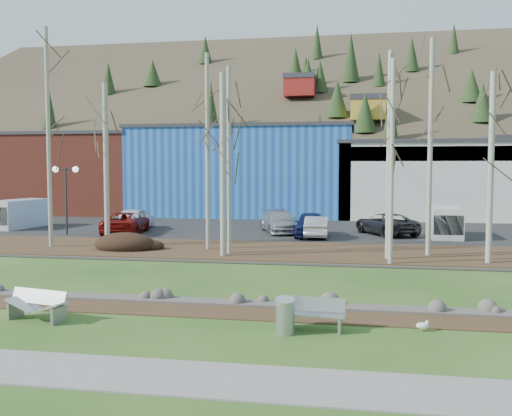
% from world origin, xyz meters
% --- Properties ---
extents(ground, '(200.00, 200.00, 0.00)m').
position_xyz_m(ground, '(0.00, 0.00, 0.00)').
color(ground, '#224918').
rests_on(ground, ground).
extents(footpath, '(80.00, 2.00, 0.04)m').
position_xyz_m(footpath, '(0.00, -3.50, 0.02)').
color(footpath, slate).
rests_on(footpath, ground).
extents(dirt_strip, '(80.00, 1.80, 0.03)m').
position_xyz_m(dirt_strip, '(0.00, 2.10, 0.01)').
color(dirt_strip, '#382616').
rests_on(dirt_strip, ground).
extents(near_bank_rocks, '(80.00, 0.80, 0.50)m').
position_xyz_m(near_bank_rocks, '(0.00, 3.10, 0.00)').
color(near_bank_rocks, '#47423D').
rests_on(near_bank_rocks, ground).
extents(river, '(80.00, 8.00, 0.90)m').
position_xyz_m(river, '(0.00, 7.20, 0.00)').
color(river, black).
rests_on(river, ground).
extents(far_bank_rocks, '(80.00, 0.80, 0.46)m').
position_xyz_m(far_bank_rocks, '(0.00, 11.30, 0.00)').
color(far_bank_rocks, '#47423D').
rests_on(far_bank_rocks, ground).
extents(far_bank, '(80.00, 7.00, 0.15)m').
position_xyz_m(far_bank, '(0.00, 14.50, 0.07)').
color(far_bank, '#382616').
rests_on(far_bank, ground).
extents(parking_lot, '(80.00, 14.00, 0.14)m').
position_xyz_m(parking_lot, '(0.00, 25.00, 0.07)').
color(parking_lot, black).
rests_on(parking_lot, ground).
extents(building_brick, '(16.32, 12.24, 7.80)m').
position_xyz_m(building_brick, '(-24.00, 39.00, 3.91)').
color(building_brick, '#953C2D').
rests_on(building_brick, ground).
extents(building_blue, '(20.40, 12.24, 8.30)m').
position_xyz_m(building_blue, '(-6.00, 39.00, 4.16)').
color(building_blue, '#1F42AA').
rests_on(building_blue, ground).
extents(building_white, '(18.36, 12.24, 6.80)m').
position_xyz_m(building_white, '(12.00, 38.98, 3.41)').
color(building_white, beige).
rests_on(building_white, ground).
extents(hillside, '(160.00, 72.00, 35.00)m').
position_xyz_m(hillside, '(0.00, 84.00, 17.50)').
color(hillside, '#362D1F').
rests_on(hillside, ground).
extents(bench_intact, '(1.78, 0.65, 0.88)m').
position_xyz_m(bench_intact, '(3.31, 0.63, 0.44)').
color(bench_intact, '#A4A7A8').
rests_on(bench_intact, ground).
extents(bench_damaged, '(2.02, 1.01, 0.86)m').
position_xyz_m(bench_damaged, '(-4.71, 0.25, 0.44)').
color(bench_damaged, '#A4A7A8').
rests_on(bench_damaged, ground).
extents(litter_bin, '(0.60, 0.60, 0.88)m').
position_xyz_m(litter_bin, '(2.60, 0.11, 0.44)').
color(litter_bin, '#A4A7A8').
rests_on(litter_bin, ground).
extents(seagull, '(0.39, 0.20, 0.29)m').
position_xyz_m(seagull, '(6.25, 0.99, 0.16)').
color(seagull, gold).
rests_on(seagull, ground).
extents(dirt_mound, '(3.27, 2.31, 0.64)m').
position_xyz_m(dirt_mound, '(-7.63, 13.57, 0.47)').
color(dirt_mound, black).
rests_on(dirt_mound, far_bank).
extents(birch_0, '(0.28, 0.28, 8.88)m').
position_xyz_m(birch_0, '(-8.99, 14.42, 4.59)').
color(birch_0, beige).
rests_on(birch_0, far_bank).
extents(birch_1, '(0.22, 0.22, 11.83)m').
position_xyz_m(birch_1, '(-11.99, 13.77, 6.06)').
color(birch_1, beige).
rests_on(birch_1, far_bank).
extents(birch_2, '(0.20, 0.20, 9.33)m').
position_xyz_m(birch_2, '(-1.85, 13.07, 4.82)').
color(birch_2, beige).
rests_on(birch_2, far_bank).
extents(birch_3, '(0.29, 0.29, 8.88)m').
position_xyz_m(birch_3, '(-1.96, 12.26, 4.59)').
color(birch_3, beige).
rests_on(birch_3, far_bank).
extents(birch_4, '(0.21, 0.21, 10.27)m').
position_xyz_m(birch_4, '(-3.30, 14.41, 5.29)').
color(birch_4, beige).
rests_on(birch_4, far_bank).
extents(birch_5, '(0.20, 0.20, 9.11)m').
position_xyz_m(birch_5, '(5.98, 11.30, 4.71)').
color(birch_5, beige).
rests_on(birch_5, far_bank).
extents(birch_6, '(0.27, 0.27, 9.71)m').
position_xyz_m(birch_6, '(5.94, 12.64, 5.01)').
color(birch_6, beige).
rests_on(birch_6, far_bank).
extents(birch_7, '(0.27, 0.27, 8.56)m').
position_xyz_m(birch_7, '(10.37, 12.26, 4.43)').
color(birch_7, beige).
rests_on(birch_7, far_bank).
extents(birch_8, '(0.24, 0.24, 10.54)m').
position_xyz_m(birch_8, '(7.96, 14.13, 5.42)').
color(birch_8, beige).
rests_on(birch_8, far_bank).
extents(street_lamp, '(1.67, 0.59, 4.41)m').
position_xyz_m(street_lamp, '(-13.99, 19.22, 3.61)').
color(street_lamp, '#262628').
rests_on(street_lamp, parking_lot).
extents(car_0, '(2.19, 4.72, 1.57)m').
position_xyz_m(car_0, '(-10.77, 22.84, 0.92)').
color(car_0, white).
rests_on(car_0, parking_lot).
extents(car_1, '(3.05, 5.35, 1.41)m').
position_xyz_m(car_1, '(-10.47, 20.50, 0.84)').
color(car_1, maroon).
rests_on(car_1, parking_lot).
extents(car_2, '(3.55, 5.34, 1.44)m').
position_xyz_m(car_2, '(-0.59, 22.83, 0.86)').
color(car_2, '#989AA0').
rests_on(car_2, parking_lot).
extents(car_3, '(2.00, 4.60, 1.54)m').
position_xyz_m(car_3, '(1.61, 20.92, 0.91)').
color(car_3, navy).
rests_on(car_3, parking_lot).
extents(car_4, '(1.47, 4.03, 1.32)m').
position_xyz_m(car_4, '(2.07, 20.50, 0.80)').
color(car_4, silver).
rests_on(car_4, parking_lot).
extents(car_5, '(4.42, 5.55, 1.40)m').
position_xyz_m(car_5, '(6.36, 22.71, 0.84)').
color(car_5, '#28272A').
rests_on(car_5, parking_lot).
extents(van_white, '(1.90, 4.34, 1.88)m').
position_xyz_m(van_white, '(9.86, 21.91, 1.08)').
color(van_white, white).
rests_on(van_white, parking_lot).
extents(van_grey, '(2.48, 4.82, 2.02)m').
position_xyz_m(van_grey, '(-19.51, 22.42, 1.15)').
color(van_grey, silver).
rests_on(van_grey, parking_lot).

